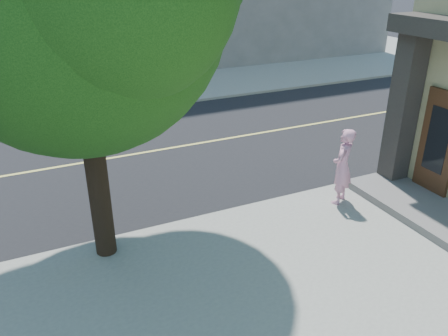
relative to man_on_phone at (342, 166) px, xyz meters
name	(u,v)px	position (x,y,z in m)	size (l,w,h in m)	color
sidewalk_ne	(205,45)	(5.78, 22.30, -1.00)	(29.00, 25.00, 0.12)	gray
man_on_phone	(342,166)	(0.00, 0.00, 0.00)	(0.69, 0.45, 1.89)	pink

